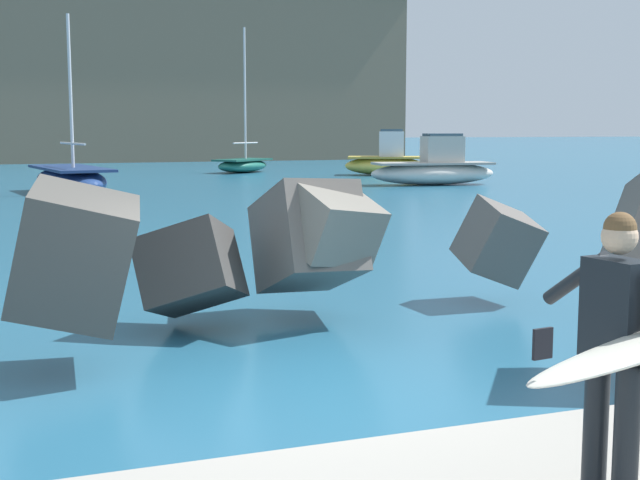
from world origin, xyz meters
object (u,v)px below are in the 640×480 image
object	(u,v)px
boat_near_left	(71,179)
boat_mid_centre	(434,169)
surfer_with_board	(633,340)
mooring_buoy_inner	(317,210)
boat_mid_right	(243,164)
boat_near_centre	(386,161)

from	to	relation	value
boat_near_left	boat_mid_centre	xyz separation A→B (m)	(15.48, 0.08, 0.15)
surfer_with_board	boat_near_left	distance (m)	29.97
mooring_buoy_inner	boat_near_left	bearing A→B (deg)	116.63
boat_near_left	boat_mid_right	distance (m)	16.78
boat_near_centre	boat_mid_right	bearing A→B (deg)	140.95
mooring_buoy_inner	boat_near_centre	bearing A→B (deg)	60.56
boat_near_centre	boat_mid_right	world-z (taller)	boat_mid_right
boat_mid_right	mooring_buoy_inner	bearing A→B (deg)	-100.38
boat_near_left	boat_mid_right	bearing A→B (deg)	52.16
boat_near_left	boat_near_centre	size ratio (longest dim) A/B	1.40
boat_mid_centre	boat_near_centre	bearing A→B (deg)	80.80
boat_near_centre	mooring_buoy_inner	distance (m)	22.39
boat_near_centre	boat_near_left	bearing A→B (deg)	-154.48
boat_near_centre	boat_mid_right	distance (m)	8.34
boat_mid_centre	boat_near_left	bearing A→B (deg)	-179.69
surfer_with_board	boat_mid_right	size ratio (longest dim) A/B	0.26
boat_near_left	boat_mid_centre	size ratio (longest dim) A/B	1.13
boat_near_left	surfer_with_board	bearing A→B (deg)	-88.06
boat_near_left	boat_near_centre	bearing A→B (deg)	25.52
boat_near_centre	boat_mid_centre	xyz separation A→B (m)	(-1.28, -7.92, -0.04)
boat_near_left	boat_near_centre	world-z (taller)	boat_near_left
boat_mid_right	surfer_with_board	bearing A→B (deg)	-102.12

